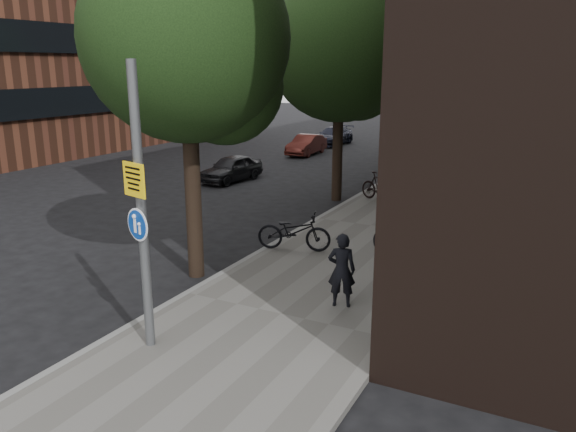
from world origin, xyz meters
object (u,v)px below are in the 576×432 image
Objects in this scene: signpost at (141,210)px; parked_car_near at (231,168)px; pedestrian at (342,270)px; parked_bike_facade_near at (405,241)px.

parked_car_near is (-6.69, 12.93, -1.96)m from signpost.
parked_car_near is at bearing -67.69° from pedestrian.
signpost is 14.69m from parked_car_near.
pedestrian is at bearing 67.38° from signpost.
pedestrian is 3.21m from parked_bike_facade_near.
signpost reaches higher than parked_bike_facade_near.
parked_bike_facade_near is (0.37, 3.18, -0.25)m from pedestrian.
pedestrian is 0.47× the size of parked_car_near.
parked_bike_facade_near is (2.66, 6.17, -1.89)m from signpost.
pedestrian is (2.29, 2.99, -1.64)m from signpost.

